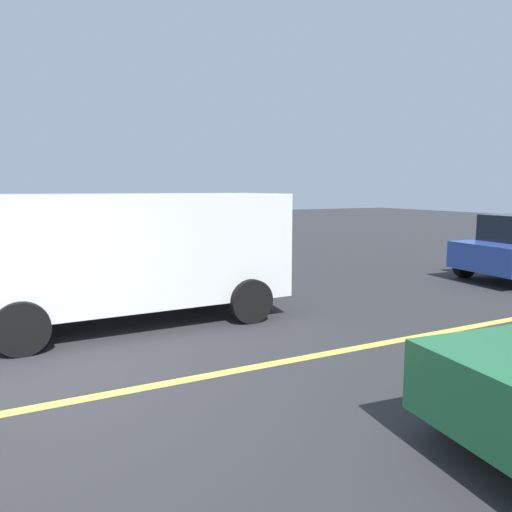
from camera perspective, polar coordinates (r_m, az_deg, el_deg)
name	(u,v)px	position (r m, az deg, el deg)	size (l,w,h in m)	color
ground_plane	(0,415)	(5.74, -28.30, -16.44)	(80.00, 80.00, 0.00)	#2D2D30
lane_marking_centre	(262,366)	(6.34, 0.68, -13.03)	(28.00, 0.16, 0.01)	#E0D14C
white_van	(133,249)	(8.40, -14.54, 0.83)	(5.23, 2.32, 2.20)	white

